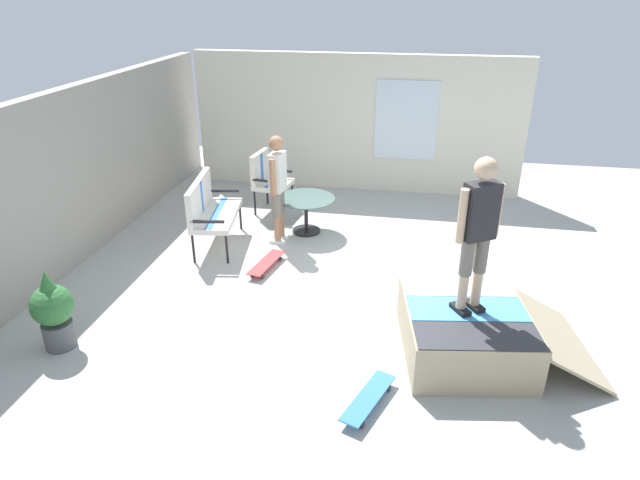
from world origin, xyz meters
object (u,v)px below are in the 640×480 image
(patio_chair_near_house, at_px, (267,176))
(person_watching, at_px, (278,182))
(skateboard_by_bench, at_px, (266,263))
(skate_ramp, at_px, (467,330))
(patio_bench, at_px, (209,207))
(person_skater, at_px, (478,226))
(skateboard_spare, at_px, (368,398))
(potted_plant, at_px, (53,310))
(patio_table, at_px, (306,208))

(patio_chair_near_house, bearing_deg, person_watching, -156.81)
(skateboard_by_bench, bearing_deg, skate_ramp, -119.00)
(patio_chair_near_house, bearing_deg, patio_bench, 162.41)
(skate_ramp, xyz_separation_m, patio_bench, (2.02, 3.60, 0.34))
(skate_ramp, distance_m, patio_chair_near_house, 4.70)
(patio_bench, bearing_deg, patio_chair_near_house, -17.59)
(skate_ramp, relative_size, person_skater, 1.33)
(skateboard_spare, distance_m, potted_plant, 3.41)
(skate_ramp, relative_size, potted_plant, 2.33)
(skate_ramp, distance_m, patio_table, 3.57)
(patio_chair_near_house, xyz_separation_m, person_watching, (-1.17, -0.50, 0.33))
(person_skater, xyz_separation_m, skateboard_spare, (-0.98, 0.90, -1.39))
(patio_table, relative_size, person_skater, 0.56)
(patio_bench, xyz_separation_m, skateboard_by_bench, (-0.58, -1.01, -0.53))
(person_watching, relative_size, potted_plant, 1.77)
(patio_table, height_order, potted_plant, potted_plant)
(patio_table, xyz_separation_m, person_skater, (-2.76, -2.26, 1.07))
(skateboard_by_bench, bearing_deg, person_skater, -119.77)
(skate_ramp, bearing_deg, skateboard_by_bench, 61.00)
(patio_bench, bearing_deg, potted_plant, 165.34)
(patio_bench, relative_size, person_skater, 0.82)
(skateboard_spare, bearing_deg, patio_table, 19.99)
(person_watching, height_order, person_skater, person_skater)
(patio_table, relative_size, potted_plant, 0.98)
(patio_bench, xyz_separation_m, patio_table, (0.72, -1.30, -0.21))
(skateboard_spare, bearing_deg, patio_bench, 41.41)
(skateboard_spare, bearing_deg, person_watching, 26.92)
(patio_chair_near_house, distance_m, patio_table, 1.15)
(person_skater, bearing_deg, skateboard_spare, 137.54)
(skate_ramp, distance_m, patio_bench, 4.14)
(person_skater, bearing_deg, skate_ramp, -53.04)
(skate_ramp, relative_size, patio_table, 2.38)
(skate_ramp, distance_m, skateboard_spare, 1.38)
(patio_table, bearing_deg, skate_ramp, -140.05)
(skate_ramp, height_order, patio_bench, patio_bench)
(person_watching, height_order, skateboard_spare, person_watching)
(person_watching, bearing_deg, person_skater, -132.29)
(person_watching, relative_size, skateboard_by_bench, 1.98)
(person_watching, relative_size, person_skater, 1.01)
(patio_table, relative_size, skateboard_spare, 1.10)
(person_skater, bearing_deg, potted_plant, 98.80)
(person_skater, bearing_deg, person_watching, 47.71)
(patio_bench, relative_size, person_watching, 0.81)
(person_skater, distance_m, skateboard_by_bench, 3.25)
(person_skater, distance_m, skateboard_spare, 1.92)
(skate_ramp, relative_size, skateboard_spare, 2.62)
(skate_ramp, xyz_separation_m, patio_chair_near_house, (3.50, 3.13, 0.34))
(patio_chair_near_house, relative_size, person_skater, 0.63)
(skate_ramp, height_order, skateboard_by_bench, skate_ramp)
(potted_plant, bearing_deg, skate_ramp, -80.93)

